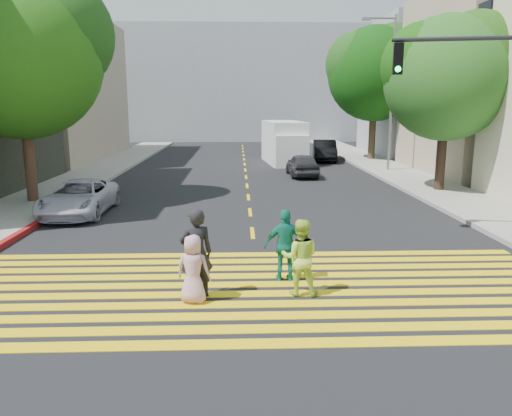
{
  "coord_description": "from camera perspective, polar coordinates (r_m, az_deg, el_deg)",
  "views": [
    {
      "loc": [
        -0.42,
        -8.71,
        3.83
      ],
      "look_at": [
        0.0,
        3.0,
        1.4
      ],
      "focal_mm": 35.0,
      "sensor_mm": 36.0,
      "label": 1
    }
  ],
  "objects": [
    {
      "name": "ground",
      "position": [
        9.52,
        0.66,
        -12.0
      ],
      "size": [
        120.0,
        120.0,
        0.0
      ],
      "primitive_type": "plane",
      "color": "black"
    },
    {
      "name": "sidewalk_left",
      "position": [
        31.97,
        -16.73,
        4.47
      ],
      "size": [
        3.0,
        40.0,
        0.15
      ],
      "primitive_type": "cube",
      "color": "gray",
      "rests_on": "ground"
    },
    {
      "name": "sidewalk_right",
      "position": [
        25.6,
        18.38,
        2.68
      ],
      "size": [
        3.0,
        60.0,
        0.15
      ],
      "primitive_type": "cube",
      "color": "gray",
      "rests_on": "ground"
    },
    {
      "name": "curb_red",
      "position": [
        16.5,
        -25.14,
        -2.55
      ],
      "size": [
        0.2,
        8.0,
        0.16
      ],
      "primitive_type": "cube",
      "color": "maroon",
      "rests_on": "ground"
    },
    {
      "name": "crosswalk",
      "position": [
        10.7,
        0.33,
        -9.23
      ],
      "size": [
        13.4,
        5.3,
        0.01
      ],
      "color": "yellow",
      "rests_on": "ground"
    },
    {
      "name": "lane_line",
      "position": [
        31.44,
        -1.27,
        4.72
      ],
      "size": [
        0.12,
        34.4,
        0.01
      ],
      "color": "yellow",
      "rests_on": "ground"
    },
    {
      "name": "building_left_tan",
      "position": [
        39.89,
        -25.66,
        12.27
      ],
      "size": [
        12.0,
        16.0,
        10.0
      ],
      "primitive_type": "cube",
      "color": "tan",
      "rests_on": "ground"
    },
    {
      "name": "building_right_grey",
      "position": [
        41.68,
        20.17,
        12.62
      ],
      "size": [
        10.0,
        10.0,
        10.0
      ],
      "primitive_type": "cube",
      "color": "gray",
      "rests_on": "ground"
    },
    {
      "name": "backdrop_block",
      "position": [
        56.75,
        -1.67,
        13.9
      ],
      "size": [
        30.0,
        8.0,
        12.0
      ],
      "primitive_type": "cube",
      "color": "gray",
      "rests_on": "ground"
    },
    {
      "name": "tree_left",
      "position": [
        21.28,
        -25.19,
        16.15
      ],
      "size": [
        7.43,
        7.21,
        8.71
      ],
      "rotation": [
        0.0,
        0.0,
        0.22
      ],
      "color": "#492D20",
      "rests_on": "ground"
    },
    {
      "name": "tree_right_near",
      "position": [
        23.43,
        21.22,
        14.33
      ],
      "size": [
        7.01,
        6.77,
        7.7
      ],
      "rotation": [
        0.0,
        0.0,
        -0.34
      ],
      "color": "black",
      "rests_on": "ground"
    },
    {
      "name": "tree_right_far",
      "position": [
        35.88,
        13.6,
        15.23
      ],
      "size": [
        8.12,
        7.78,
        9.22
      ],
      "rotation": [
        0.0,
        0.0,
        -0.26
      ],
      "color": "black",
      "rests_on": "ground"
    },
    {
      "name": "pedestrian_man",
      "position": [
        10.07,
        -6.86,
        -5.17
      ],
      "size": [
        0.76,
        0.61,
        1.84
      ],
      "primitive_type": "imported",
      "rotation": [
        0.0,
        0.0,
        3.42
      ],
      "color": "black",
      "rests_on": "ground"
    },
    {
      "name": "pedestrian_woman",
      "position": [
        10.21,
        5.06,
        -5.63
      ],
      "size": [
        0.84,
        0.69,
        1.59
      ],
      "primitive_type": "imported",
      "rotation": [
        0.0,
        0.0,
        3.03
      ],
      "color": "#BBE248",
      "rests_on": "ground"
    },
    {
      "name": "pedestrian_child",
      "position": [
        9.87,
        -7.19,
        -6.94
      ],
      "size": [
        0.75,
        0.57,
        1.37
      ],
      "primitive_type": "imported",
      "rotation": [
        0.0,
        0.0,
        2.92
      ],
      "color": "#D09CAD",
      "rests_on": "ground"
    },
    {
      "name": "pedestrian_extra",
      "position": [
        10.97,
        3.43,
        -4.29
      ],
      "size": [
        0.95,
        0.4,
        1.62
      ],
      "primitive_type": "imported",
      "rotation": [
        0.0,
        0.0,
        3.14
      ],
      "color": "#12745F",
      "rests_on": "ground"
    },
    {
      "name": "white_sedan",
      "position": [
        18.75,
        -19.58,
        1.13
      ],
      "size": [
        2.02,
        4.37,
        1.21
      ],
      "primitive_type": "imported",
      "rotation": [
        0.0,
        0.0,
        -0.0
      ],
      "color": "silver",
      "rests_on": "ground"
    },
    {
      "name": "dark_car_near",
      "position": [
        27.35,
        5.32,
        4.94
      ],
      "size": [
        1.59,
        3.73,
        1.26
      ],
      "primitive_type": "imported",
      "rotation": [
        0.0,
        0.0,
        3.17
      ],
      "color": "#27262A",
      "rests_on": "ground"
    },
    {
      "name": "silver_car",
      "position": [
        37.5,
        3.43,
        6.94
      ],
      "size": [
        2.42,
        5.15,
        1.45
      ],
      "primitive_type": "imported",
      "rotation": [
        0.0,
        0.0,
        3.22
      ],
      "color": "gray",
      "rests_on": "ground"
    },
    {
      "name": "dark_car_parked",
      "position": [
        35.11,
        7.84,
        6.53
      ],
      "size": [
        2.03,
        4.54,
        1.45
      ],
      "primitive_type": "imported",
      "rotation": [
        0.0,
        0.0,
        -0.12
      ],
      "color": "black",
      "rests_on": "ground"
    },
    {
      "name": "white_van",
      "position": [
        33.39,
        3.28,
        7.36
      ],
      "size": [
        2.71,
        6.02,
        2.76
      ],
      "rotation": [
        0.0,
        0.0,
        0.09
      ],
      "color": "white",
      "rests_on": "ground"
    },
    {
      "name": "traffic_signal",
      "position": [
        15.25,
        25.86,
        10.67
      ],
      "size": [
        4.01,
        1.0,
        5.96
      ],
      "rotation": [
        0.0,
        0.0,
        -0.2
      ],
      "color": "#212328",
      "rests_on": "ground"
    },
    {
      "name": "street_lamp",
      "position": [
        29.78,
        14.99,
        13.53
      ],
      "size": [
        1.96,
        0.22,
        8.67
      ],
      "rotation": [
        0.0,
        0.0,
        0.01
      ],
      "color": "gray",
      "rests_on": "ground"
    }
  ]
}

